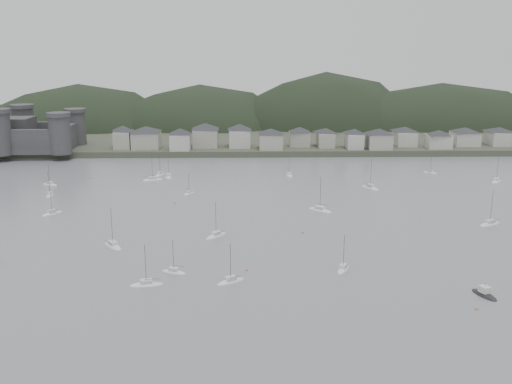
{
  "coord_description": "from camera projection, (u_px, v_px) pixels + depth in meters",
  "views": [
    {
      "loc": [
        -4.54,
        -115.61,
        53.28
      ],
      "look_at": [
        0.0,
        75.0,
        6.0
      ],
      "focal_mm": 41.15,
      "sensor_mm": 36.0,
      "label": 1
    }
  ],
  "objects": [
    {
      "name": "mooring_buoys",
      "position": [
        264.0,
        222.0,
        183.03
      ],
      "size": [
        176.39,
        129.68,
        0.7
      ],
      "color": "#CF7B45",
      "rests_on": "ground"
    },
    {
      "name": "moored_fleet",
      "position": [
        229.0,
        220.0,
        185.2
      ],
      "size": [
        264.51,
        158.43,
        12.62
      ],
      "color": "white",
      "rests_on": "ground"
    },
    {
      "name": "castle",
      "position": [
        12.0,
        134.0,
        294.17
      ],
      "size": [
        66.0,
        43.0,
        20.0
      ],
      "color": "#353538",
      "rests_on": "far_shore_land"
    },
    {
      "name": "forested_ridge",
      "position": [
        256.0,
        147.0,
        389.35
      ],
      "size": [
        851.55,
        103.94,
        102.57
      ],
      "color": "black",
      "rests_on": "ground"
    },
    {
      "name": "ground",
      "position": [
        264.0,
        304.0,
        125.11
      ],
      "size": [
        900.0,
        900.0,
        0.0
      ],
      "primitive_type": "plane",
      "color": "slate",
      "rests_on": "ground"
    },
    {
      "name": "far_shore_land",
      "position": [
        249.0,
        123.0,
        411.0
      ],
      "size": [
        900.0,
        250.0,
        3.0
      ],
      "primitive_type": "cube",
      "color": "#383D2D",
      "rests_on": "ground"
    },
    {
      "name": "waterfront_town",
      "position": [
        349.0,
        136.0,
        302.1
      ],
      "size": [
        451.48,
        28.46,
        12.92
      ],
      "color": "gray",
      "rests_on": "far_shore_land"
    },
    {
      "name": "motor_launch_near",
      "position": [
        484.0,
        294.0,
        129.13
      ],
      "size": [
        4.97,
        7.56,
        3.72
      ],
      "rotation": [
        0.0,
        0.0,
        0.37
      ],
      "color": "black",
      "rests_on": "ground"
    }
  ]
}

